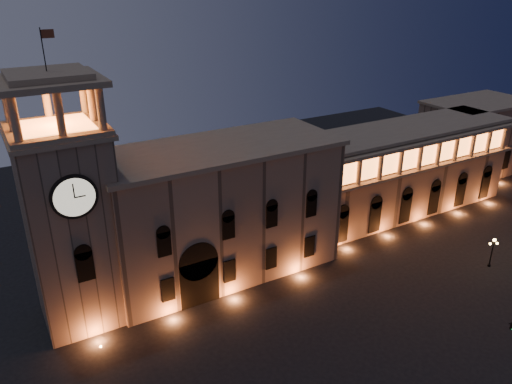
% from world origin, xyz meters
% --- Properties ---
extents(ground, '(160.00, 160.00, 0.00)m').
position_xyz_m(ground, '(0.00, 0.00, 0.00)').
color(ground, black).
rests_on(ground, ground).
extents(government_building, '(30.80, 12.80, 17.60)m').
position_xyz_m(government_building, '(-2.08, 21.93, 8.77)').
color(government_building, '#7D6452').
rests_on(government_building, ground).
extents(clock_tower, '(9.80, 9.80, 32.40)m').
position_xyz_m(clock_tower, '(-20.50, 20.98, 12.50)').
color(clock_tower, '#7D6452').
rests_on(clock_tower, ground).
extents(colonnade_wing, '(40.60, 11.50, 14.50)m').
position_xyz_m(colonnade_wing, '(32.00, 23.92, 7.33)').
color(colonnade_wing, '#785F4D').
rests_on(colonnade_wing, ground).
extents(secondary_building, '(20.00, 12.00, 14.00)m').
position_xyz_m(secondary_building, '(58.00, 30.00, 7.00)').
color(secondary_building, '#785F4D').
rests_on(secondary_building, ground).
extents(street_lamp_near, '(1.41, 0.70, 4.33)m').
position_xyz_m(street_lamp_near, '(30.00, 4.06, 2.58)').
color(street_lamp_near, black).
rests_on(street_lamp_near, ground).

